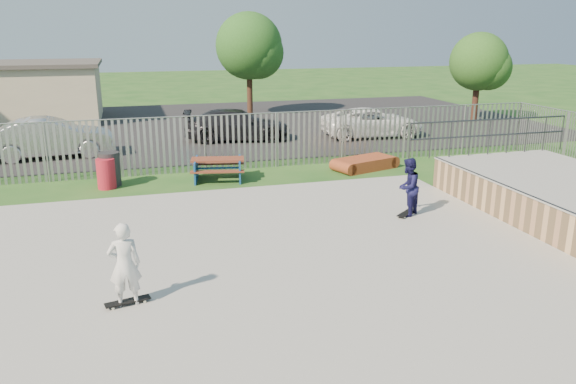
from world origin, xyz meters
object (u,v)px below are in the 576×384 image
object	(u,v)px
tree_mid	(249,46)
car_white	(372,122)
car_silver	(51,138)
car_dark	(238,125)
tree_right	(479,62)
trash_bin_red	(106,174)
skater_white	(125,265)
funbox	(365,163)
trash_bin_grey	(110,169)
skater_navy	(408,187)
picnic_table	(218,169)

from	to	relation	value
tree_mid	car_white	bearing A→B (deg)	-64.23
car_silver	car_dark	size ratio (longest dim) A/B	0.98
car_dark	car_white	distance (m)	6.31
car_dark	tree_right	size ratio (longest dim) A/B	1.00
trash_bin_red	skater_white	size ratio (longest dim) A/B	0.62
trash_bin_red	tree_right	distance (m)	21.18
funbox	car_silver	xyz separation A→B (m)	(-11.10, 5.16, 0.59)
trash_bin_red	trash_bin_grey	xyz separation A→B (m)	(0.11, 0.29, 0.07)
car_dark	skater_navy	world-z (taller)	skater_navy
trash_bin_red	car_white	size ratio (longest dim) A/B	0.20
trash_bin_grey	skater_white	size ratio (longest dim) A/B	0.71
car_dark	tree_right	bearing A→B (deg)	-73.20
skater_navy	car_white	bearing A→B (deg)	-148.46
picnic_table	funbox	xyz separation A→B (m)	(5.37, 0.04, -0.17)
car_dark	car_white	bearing A→B (deg)	-88.90
trash_bin_red	car_white	distance (m)	13.20
skater_navy	skater_white	world-z (taller)	same
tree_right	car_silver	bearing A→B (deg)	-170.97
car_silver	skater_navy	xyz separation A→B (m)	(9.86, -10.74, 0.13)
tree_mid	tree_right	xyz separation A→B (m)	(11.38, -5.63, -0.75)
car_dark	tree_mid	world-z (taller)	tree_mid
skater_navy	skater_white	distance (m)	7.83
trash_bin_grey	skater_navy	xyz separation A→B (m)	(7.59, -5.77, 0.37)
trash_bin_red	skater_white	world-z (taller)	skater_white
funbox	skater_white	world-z (taller)	skater_white
picnic_table	car_dark	world-z (taller)	car_dark
skater_white	trash_bin_red	bearing A→B (deg)	-88.89
trash_bin_red	car_white	xyz separation A→B (m)	(11.81, 5.90, 0.20)
tree_right	skater_navy	distance (m)	18.32
funbox	tree_mid	xyz separation A→B (m)	(-1.18, 14.17, 3.75)
trash_bin_red	skater_navy	size ratio (longest dim) A/B	0.62
trash_bin_red	tree_mid	size ratio (longest dim) A/B	0.16
picnic_table	skater_navy	bearing A→B (deg)	-42.37
skater_white	trash_bin_grey	bearing A→B (deg)	-89.73
skater_white	car_white	bearing A→B (deg)	-130.27
car_dark	skater_white	world-z (taller)	skater_white
tree_mid	skater_navy	bearing A→B (deg)	-90.18
trash_bin_red	funbox	bearing A→B (deg)	0.67
car_white	tree_right	xyz separation A→B (m)	(7.33, 2.75, 2.52)
trash_bin_red	trash_bin_grey	size ratio (longest dim) A/B	0.87
trash_bin_red	skater_navy	distance (m)	9.46
funbox	skater_white	size ratio (longest dim) A/B	1.49
tree_mid	skater_white	bearing A→B (deg)	-107.47
car_silver	skater_white	bearing A→B (deg)	-173.73
car_silver	skater_navy	bearing A→B (deg)	-142.17
funbox	car_silver	distance (m)	12.25
funbox	skater_white	xyz separation A→B (m)	(-8.40, -8.76, 0.72)
picnic_table	trash_bin_red	world-z (taller)	trash_bin_red
car_silver	car_white	world-z (taller)	car_silver
picnic_table	car_white	world-z (taller)	car_white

